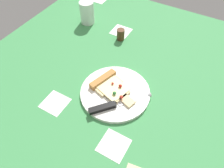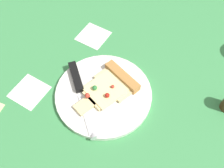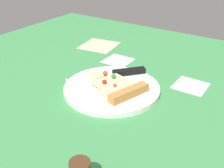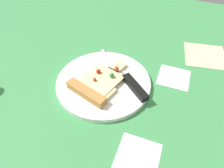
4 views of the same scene
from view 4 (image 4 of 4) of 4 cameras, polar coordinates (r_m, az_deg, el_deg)
ground_plane at (r=61.26cm, az=-6.49°, el=1.46°), size 131.55×131.55×3.00cm
plate at (r=56.82cm, az=-2.45°, el=0.50°), size 26.67×26.67×1.42cm
pizza_slice at (r=54.44cm, az=-4.18°, el=0.12°), size 18.94×13.80×2.66cm
knife at (r=56.51cm, az=4.06°, el=1.97°), size 17.29×19.53×2.45cm
napkin at (r=73.69cm, az=25.15°, el=7.43°), size 14.80×14.80×0.40cm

